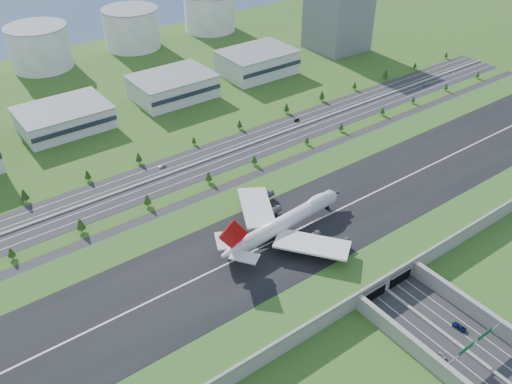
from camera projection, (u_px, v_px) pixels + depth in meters
ground at (313, 234)px, 278.93m from camera, size 1200.00×1200.00×0.00m
airfield_deck at (314, 228)px, 276.53m from camera, size 520.00×100.00×9.20m
underpass_road at (482, 357)px, 211.16m from camera, size 38.80×120.40×8.00m
sign_gantry_near at (475, 344)px, 212.05m from camera, size 38.70×0.70×9.80m
north_expressway at (213, 158)px, 341.79m from camera, size 560.00×36.00×0.12m
tree_row at (189, 159)px, 331.82m from camera, size 506.41×48.67×8.45m
hangar_mid_a at (64, 118)px, 371.10m from camera, size 58.00×42.00×15.00m
hangar_mid_b at (173, 87)px, 412.14m from camera, size 58.00×42.00×17.00m
hangar_mid_c at (257, 62)px, 450.73m from camera, size 58.00×42.00×19.00m
office_tower at (338, 19)px, 490.33m from camera, size 46.00×46.00×55.00m
fuel_tank_b at (40, 48)px, 457.11m from camera, size 50.00×50.00×35.00m
fuel_tank_c at (132, 28)px, 498.72m from camera, size 50.00×50.00×35.00m
fuel_tank_d at (210, 12)px, 540.33m from camera, size 50.00×50.00×35.00m
bay_water at (24, 13)px, 596.72m from camera, size 1200.00×260.00×0.06m
boeing_747 at (286, 222)px, 263.27m from camera, size 80.58×75.90×24.91m
car_0 at (442, 355)px, 214.98m from camera, size 2.42×4.43×1.43m
car_2 at (459, 327)px, 226.93m from camera, size 3.15×6.28×1.71m
car_5 at (297, 120)px, 383.21m from camera, size 4.88×2.82×1.52m
car_6 at (426, 84)px, 434.67m from camera, size 6.47×3.92×1.68m
car_7 at (162, 166)px, 332.39m from camera, size 5.27×2.77×1.46m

